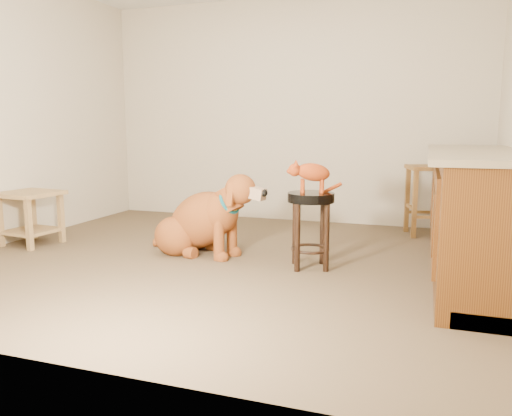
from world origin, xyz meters
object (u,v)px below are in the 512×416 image
at_px(wood_stool, 426,199).
at_px(golden_retriever, 203,222).
at_px(side_table, 30,210).
at_px(padded_stool, 311,215).
at_px(tabby_kitten, 310,173).

xyz_separation_m(wood_stool, golden_retriever, (-1.85, -1.48, -0.09)).
xyz_separation_m(side_table, golden_retriever, (1.71, 0.19, -0.04)).
height_order(padded_stool, tabby_kitten, tabby_kitten).
relative_size(wood_stool, side_table, 1.34).
xyz_separation_m(padded_stool, tabby_kitten, (-0.01, -0.00, 0.33)).
xyz_separation_m(padded_stool, side_table, (-2.70, -0.08, -0.09)).
bearing_deg(tabby_kitten, padded_stool, -5.72).
relative_size(padded_stool, side_table, 1.12).
bearing_deg(wood_stool, padded_stool, -118.38).
distance_m(side_table, tabby_kitten, 2.72).
height_order(padded_stool, wood_stool, wood_stool).
bearing_deg(padded_stool, golden_retriever, 173.48).
bearing_deg(side_table, tabby_kitten, 1.60).
height_order(wood_stool, golden_retriever, golden_retriever).
distance_m(padded_stool, side_table, 2.70).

